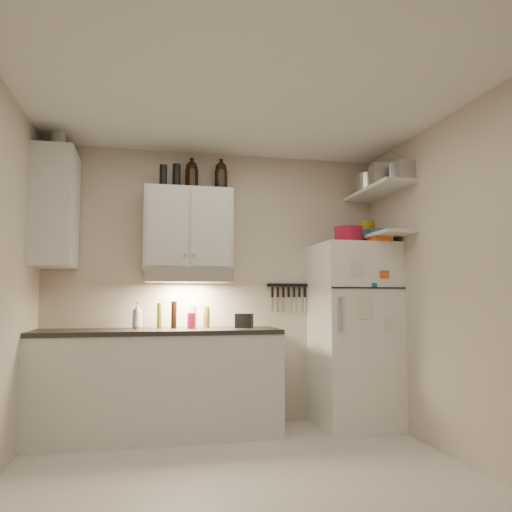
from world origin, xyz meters
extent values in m
cube|color=silver|center=(0.00, 0.00, -0.01)|extent=(3.20, 3.00, 0.02)
cube|color=white|center=(0.00, 0.00, 2.61)|extent=(3.20, 3.00, 0.02)
cube|color=beige|center=(0.00, 1.51, 1.30)|extent=(3.20, 0.02, 2.60)
cube|color=beige|center=(1.61, 0.00, 1.30)|extent=(0.02, 3.00, 2.60)
cube|color=silver|center=(-0.55, 1.20, 0.44)|extent=(2.10, 0.60, 0.88)
cube|color=#282522|center=(-0.55, 1.20, 0.90)|extent=(2.10, 0.62, 0.04)
cube|color=silver|center=(-0.30, 1.33, 1.83)|extent=(0.80, 0.33, 0.75)
cube|color=silver|center=(-1.44, 1.20, 1.95)|extent=(0.33, 0.55, 1.00)
cube|color=silver|center=(-0.30, 1.27, 1.39)|extent=(0.76, 0.46, 0.12)
cube|color=white|center=(1.25, 1.16, 0.85)|extent=(0.70, 0.68, 1.70)
cube|color=silver|center=(1.45, 1.02, 2.20)|extent=(0.30, 0.95, 0.03)
cube|color=silver|center=(1.45, 1.02, 1.76)|extent=(0.30, 0.95, 0.03)
cube|color=black|center=(0.70, 1.49, 1.32)|extent=(0.42, 0.02, 0.03)
cylinder|color=maroon|center=(1.17, 1.06, 1.78)|extent=(0.32, 0.32, 0.15)
cube|color=orange|center=(1.40, 0.91, 1.74)|extent=(0.19, 0.23, 0.07)
cylinder|color=silver|center=(1.24, 1.14, 1.75)|extent=(0.07, 0.07, 0.09)
cylinder|color=silver|center=(1.48, 1.27, 2.32)|extent=(0.33, 0.33, 0.20)
cube|color=#AAAAAD|center=(1.44, 0.90, 2.32)|extent=(0.23, 0.21, 0.20)
cube|color=#AAAAAD|center=(1.52, 0.66, 2.30)|extent=(0.18, 0.18, 0.17)
cylinder|color=#185788|center=(1.50, 1.39, 1.82)|extent=(0.24, 0.24, 0.10)
cylinder|color=#C48412|center=(1.54, 1.47, 1.90)|extent=(0.19, 0.19, 0.06)
cylinder|color=gold|center=(1.54, 1.47, 1.95)|extent=(0.15, 0.15, 0.05)
cylinder|color=#185788|center=(1.48, 1.06, 1.80)|extent=(0.28, 0.28, 0.06)
cylinder|color=black|center=(-0.41, 1.29, 2.31)|extent=(0.10, 0.10, 0.22)
cylinder|color=black|center=(-0.53, 1.26, 2.30)|extent=(0.09, 0.09, 0.20)
cylinder|color=silver|center=(-1.43, 1.18, 2.53)|extent=(0.13, 0.13, 0.16)
imported|color=silver|center=(-0.74, 1.33, 1.05)|extent=(0.12, 0.12, 0.26)
cylinder|color=brown|center=(-0.12, 1.34, 1.02)|extent=(0.07, 0.07, 0.19)
cylinder|color=#55681A|center=(-0.55, 1.31, 1.03)|extent=(0.05, 0.05, 0.23)
cylinder|color=black|center=(-0.42, 1.27, 1.04)|extent=(0.06, 0.06, 0.24)
cylinder|color=silver|center=(-0.25, 1.27, 1.02)|extent=(0.09, 0.09, 0.20)
cylinder|color=maroon|center=(-0.27, 1.22, 0.99)|extent=(0.09, 0.09, 0.14)
cube|color=black|center=(0.21, 1.23, 0.98)|extent=(0.18, 0.16, 0.13)
camera|label=1|loc=(-0.66, -3.26, 1.18)|focal=35.00mm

